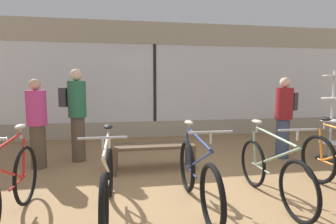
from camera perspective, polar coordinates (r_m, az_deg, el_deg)
The scene contains 11 objects.
ground_plane at distance 3.65m, azimuth 5.27°, elevation -18.34°, with size 24.00×24.00×0.00m, color #99754C.
shop_back_wall at distance 7.42m, azimuth -2.92°, elevation 7.16°, with size 12.00×0.08×3.20m.
bicycle_far_left at distance 3.36m, azimuth -31.51°, elevation -13.96°, with size 0.46×1.80×1.05m.
bicycle_left at distance 3.20m, azimuth -13.04°, elevation -14.87°, with size 0.46×1.72×1.02m.
bicycle_center at distance 3.31m, azimuth 6.31°, elevation -13.75°, with size 0.46×1.77×1.04m.
bicycle_right at distance 3.71m, azimuth 21.61°, elevation -11.96°, with size 0.46×1.72×1.03m.
accessory_rack at distance 6.09m, azimuth 31.98°, elevation -2.18°, with size 0.48×0.48×1.77m.
display_bench at distance 4.60m, azimuth -3.17°, elevation -8.06°, with size 1.40×0.44×0.47m.
customer_near_rack at distance 5.35m, azimuth -19.30°, elevation 0.01°, with size 0.54×0.42×1.79m.
customer_by_window at distance 5.81m, azimuth 23.95°, elevation -0.58°, with size 0.56×0.47×1.64m.
customer_mid_floor at distance 5.19m, azimuth -26.61°, elevation -1.98°, with size 0.44×0.44×1.60m.
Camera 1 is at (-0.87, -3.21, 1.52)m, focal length 28.00 mm.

